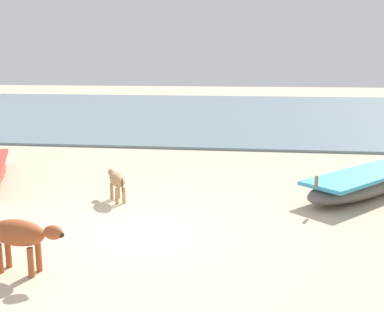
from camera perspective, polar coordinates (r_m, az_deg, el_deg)
name	(u,v)px	position (r m, az deg, el deg)	size (l,w,h in m)	color
ground	(137,236)	(7.01, -6.90, -9.92)	(80.00, 80.00, 0.00)	beige
sea_water	(218,112)	(23.26, 3.23, 5.60)	(60.00, 20.00, 0.08)	slate
fishing_boat_0	(362,183)	(9.47, 20.63, -3.23)	(2.94, 3.04, 0.65)	#5B5651
calf_near_rust	(20,235)	(6.04, -20.81, -9.28)	(1.06, 0.40, 0.69)	#9E4C28
calf_far_tan	(117,180)	(8.61, -9.44, -3.04)	(0.59, 0.78, 0.55)	tan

